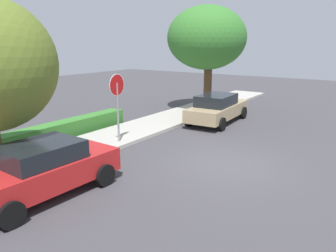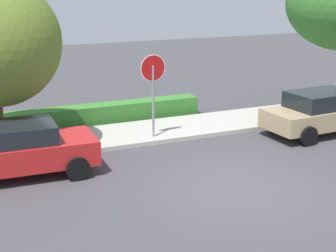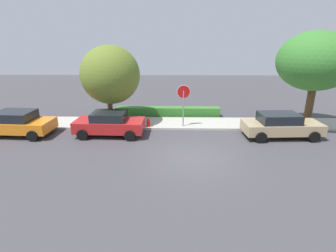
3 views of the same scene
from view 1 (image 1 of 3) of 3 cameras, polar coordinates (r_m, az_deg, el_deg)
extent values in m
plane|color=#423F44|center=(11.33, 9.65, -6.55)|extent=(60.00, 60.00, 0.00)
cube|color=#B2ADA3|center=(14.14, -9.76, -2.03)|extent=(32.00, 2.45, 0.14)
cylinder|color=gray|center=(13.07, -8.70, 1.99)|extent=(0.08, 0.08, 2.49)
cylinder|color=white|center=(12.87, -8.90, 7.07)|extent=(0.86, 0.06, 0.86)
cylinder|color=red|center=(12.87, -8.90, 7.07)|extent=(0.81, 0.07, 0.81)
cube|color=red|center=(9.40, -21.01, -7.61)|extent=(4.14, 1.88, 0.67)
cube|color=black|center=(9.21, -21.33, -4.28)|extent=(2.01, 1.60, 0.49)
cylinder|color=black|center=(10.91, -17.26, -6.05)|extent=(0.65, 0.24, 0.64)
cylinder|color=black|center=(9.64, -10.99, -8.38)|extent=(0.65, 0.24, 0.64)
cylinder|color=black|center=(8.22, -25.70, -13.76)|extent=(0.65, 0.24, 0.64)
cube|color=tan|center=(17.04, 8.66, 2.69)|extent=(4.56, 1.94, 0.62)
cube|color=black|center=(16.72, 8.41, 4.50)|extent=(2.30, 1.61, 0.54)
cylinder|color=black|center=(18.80, 8.05, 2.88)|extent=(0.65, 0.25, 0.64)
cylinder|color=black|center=(18.21, 12.96, 2.28)|extent=(0.65, 0.25, 0.64)
cylinder|color=black|center=(16.11, 3.72, 1.08)|extent=(0.65, 0.25, 0.64)
cylinder|color=black|center=(15.42, 9.33, 0.31)|extent=(0.65, 0.25, 0.64)
cylinder|color=#513823|center=(19.87, 6.90, 6.36)|extent=(0.48, 0.48, 2.58)
ellipsoid|color=#387A2D|center=(19.65, 6.74, 15.02)|extent=(4.56, 4.56, 3.64)
cylinder|color=red|center=(11.71, -15.53, -4.75)|extent=(0.22, 0.22, 0.55)
sphere|color=red|center=(11.61, -15.64, -3.19)|extent=(0.21, 0.21, 0.21)
cylinder|color=red|center=(11.79, -14.99, -4.31)|extent=(0.08, 0.09, 0.09)
cube|color=#387A2D|center=(14.57, -19.23, -0.99)|extent=(7.77, 0.74, 0.71)
camera|label=2|loc=(7.05, 99.22, 7.80)|focal=55.00mm
camera|label=3|loc=(11.57, 78.04, 11.50)|focal=28.00mm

